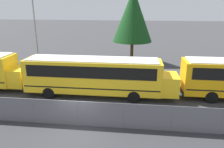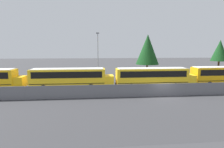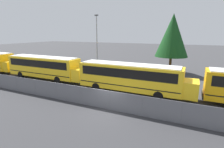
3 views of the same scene
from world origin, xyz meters
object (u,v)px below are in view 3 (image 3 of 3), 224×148
Objects in this scene: school_bus_3 at (131,76)px; tree_0 at (172,36)px; light_pole at (97,42)px; school_bus_2 at (45,66)px.

tree_0 is (2.77, 12.82, 4.37)m from school_bus_3.
school_bus_3 is 12.64m from light_pole.
school_bus_2 is 1.36× the size of light_pole.
school_bus_3 is at bearing -102.18° from tree_0.
school_bus_2 is at bearing -143.20° from tree_0.
school_bus_2 is 9.55m from light_pole.
tree_0 is (11.84, 4.65, 1.10)m from light_pole.
school_bus_3 is (13.71, -0.49, 0.00)m from school_bus_2.
tree_0 reaches higher than school_bus_3.
school_bus_3 is at bearing -41.98° from light_pole.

